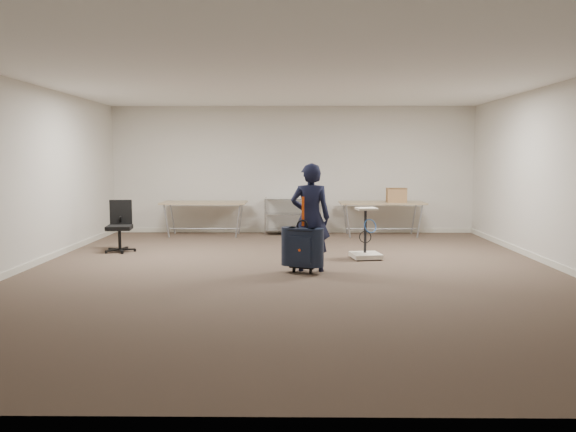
{
  "coord_description": "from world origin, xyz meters",
  "views": [
    {
      "loc": [
        0.02,
        -7.99,
        1.68
      ],
      "look_at": [
        -0.07,
        0.3,
        0.81
      ],
      "focal_mm": 35.0,
      "sensor_mm": 36.0,
      "label": 1
    }
  ],
  "objects": [
    {
      "name": "ground",
      "position": [
        0.0,
        0.0,
        0.0
      ],
      "size": [
        9.0,
        9.0,
        0.0
      ],
      "primitive_type": "plane",
      "color": "#493B2C",
      "rests_on": "ground"
    },
    {
      "name": "equipment_cart",
      "position": [
        1.22,
        1.24,
        0.22
      ],
      "size": [
        0.53,
        0.53,
        0.85
      ],
      "color": "beige",
      "rests_on": "ground"
    },
    {
      "name": "room_shell",
      "position": [
        0.0,
        1.38,
        0.05
      ],
      "size": [
        8.0,
        9.0,
        9.0
      ],
      "color": "beige",
      "rests_on": "ground"
    },
    {
      "name": "office_chair",
      "position": [
        -3.09,
        1.91,
        0.28
      ],
      "size": [
        0.55,
        0.55,
        0.92
      ],
      "color": "black",
      "rests_on": "ground"
    },
    {
      "name": "cardboard_box",
      "position": [
        2.19,
        3.87,
        0.88
      ],
      "size": [
        0.41,
        0.31,
        0.3
      ],
      "primitive_type": "cube",
      "rotation": [
        0.0,
        0.0,
        -0.03
      ],
      "color": "olive",
      "rests_on": "folding_table_right"
    },
    {
      "name": "folding_table_left",
      "position": [
        -1.9,
        3.95,
        0.68
      ],
      "size": [
        1.8,
        0.75,
        0.73
      ],
      "color": "#947F5A",
      "rests_on": "ground"
    },
    {
      "name": "suitcase",
      "position": [
        0.15,
        0.06,
        0.38
      ],
      "size": [
        0.46,
        0.36,
        1.12
      ],
      "color": "#152130",
      "rests_on": "ground"
    },
    {
      "name": "folding_table_right",
      "position": [
        1.9,
        3.95,
        0.68
      ],
      "size": [
        1.8,
        0.75,
        0.73
      ],
      "color": "#947F5A",
      "rests_on": "ground"
    },
    {
      "name": "wire_shelf",
      "position": [
        0.0,
        4.2,
        0.44
      ],
      "size": [
        1.22,
        0.47,
        0.8
      ],
      "color": "silver",
      "rests_on": "ground"
    },
    {
      "name": "person",
      "position": [
        0.27,
        0.22,
        0.8
      ],
      "size": [
        0.59,
        0.4,
        1.59
      ],
      "primitive_type": "imported",
      "rotation": [
        0.0,
        0.0,
        3.11
      ],
      "color": "black",
      "rests_on": "ground"
    }
  ]
}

